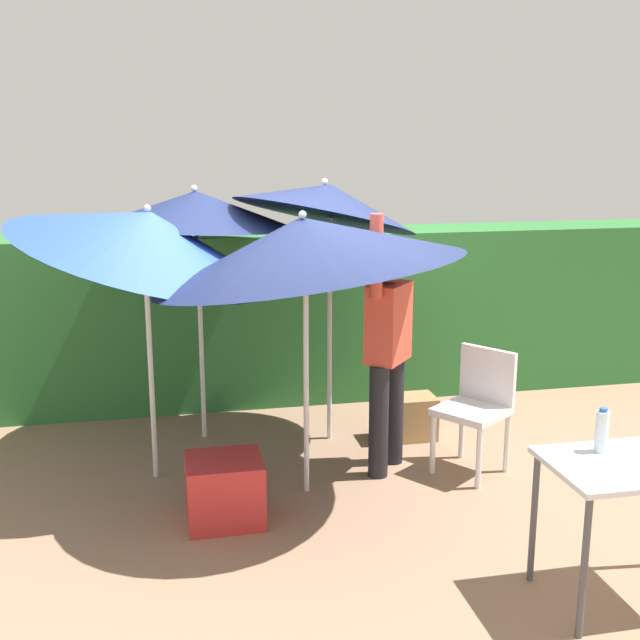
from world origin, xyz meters
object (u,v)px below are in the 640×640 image
person_vendor (388,345)px  crate_cardboard (406,417)px  chair_plastic (477,403)px  cooler_box (225,490)px  umbrella_yellow (196,210)px  bottle_water (602,431)px  folding_table (626,480)px  umbrella_navy (327,201)px  umbrella_rainbow (304,245)px  umbrella_orange (146,235)px

person_vendor → crate_cardboard: (0.33, 0.54, -0.76)m
chair_plastic → cooler_box: chair_plastic is taller
umbrella_yellow → bottle_water: bearing=-53.9°
umbrella_yellow → folding_table: 3.60m
umbrella_yellow → bottle_water: (1.91, -2.62, -0.94)m
crate_cardboard → umbrella_navy: bearing=165.8°
umbrella_rainbow → umbrella_orange: umbrella_orange is taller
umbrella_rainbow → bottle_water: size_ratio=8.70×
person_vendor → crate_cardboard: 0.99m
person_vendor → cooler_box: bearing=-155.1°
crate_cardboard → folding_table: bearing=-81.0°
umbrella_yellow → chair_plastic: 2.54m
chair_plastic → crate_cardboard: 0.82m
umbrella_orange → cooler_box: (0.41, -0.82, -1.52)m
umbrella_orange → chair_plastic: bearing=-10.0°
umbrella_yellow → bottle_water: umbrella_yellow is taller
umbrella_navy → crate_cardboard: bearing=-14.2°
umbrella_rainbow → folding_table: (1.36, -1.60, -1.02)m
folding_table → umbrella_navy: bearing=111.3°
crate_cardboard → folding_table: 2.48m
chair_plastic → crate_cardboard: size_ratio=1.94×
chair_plastic → bottle_water: bearing=-89.4°
crate_cardboard → folding_table: folding_table is taller
umbrella_yellow → person_vendor: umbrella_yellow is taller
cooler_box → bottle_water: 2.29m
umbrella_yellow → umbrella_navy: bearing=-12.5°
umbrella_rainbow → folding_table: umbrella_rainbow is taller
person_vendor → chair_plastic: size_ratio=2.11×
umbrella_yellow → umbrella_navy: 1.00m
umbrella_navy → cooler_box: umbrella_navy is taller
chair_plastic → cooler_box: (-1.85, -0.42, -0.30)m
umbrella_rainbow → umbrella_navy: bearing=69.4°
folding_table → bottle_water: bottle_water is taller
umbrella_orange → umbrella_navy: bearing=18.2°
bottle_water → crate_cardboard: bearing=98.1°
umbrella_orange → folding_table: size_ratio=2.76×
folding_table → cooler_box: bearing=146.2°
folding_table → crate_cardboard: bearing=99.0°
cooler_box → bottle_water: bottle_water is taller
umbrella_navy → bottle_water: 2.77m
chair_plastic → folding_table: bearing=-87.3°
chair_plastic → folding_table: (0.08, -1.72, 0.16)m
umbrella_orange → bottle_water: size_ratio=9.19×
crate_cardboard → umbrella_yellow: bearing=166.8°
person_vendor → bottle_water: person_vendor is taller
umbrella_navy → folding_table: size_ratio=2.82×
person_vendor → cooler_box: 1.53m
umbrella_orange → umbrella_yellow: umbrella_orange is taller
umbrella_rainbow → person_vendor: umbrella_rainbow is taller
cooler_box → crate_cardboard: size_ratio=1.03×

